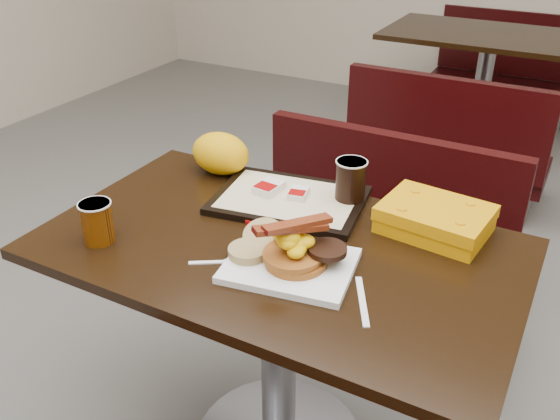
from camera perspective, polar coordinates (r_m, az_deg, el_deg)
The scene contains 23 objects.
table_near at distance 1.75m, azimuth -0.14°, elevation -13.64°, with size 1.20×0.70×0.75m, color black, non-canonical shape.
bench_near_n at distance 2.27m, azimuth 8.33°, elevation -3.16°, with size 1.00×0.46×0.72m, color black, non-canonical shape.
table_far at distance 3.96m, azimuth 18.44°, elevation 10.25°, with size 1.20×0.70×0.75m, color black, non-canonical shape.
bench_far_s at distance 3.32m, azimuth 15.86°, elevation 6.76°, with size 1.00×0.46×0.72m, color black, non-canonical shape.
bench_far_n at distance 4.63m, azimuth 20.26°, elevation 12.38°, with size 1.00×0.46×0.72m, color black, non-canonical shape.
platter at distance 1.43m, azimuth 0.94°, elevation -5.27°, with size 0.30×0.23×0.02m, color white.
pancake_stack at distance 1.41m, azimuth 1.51°, elevation -4.53°, with size 0.15×0.15×0.03m, color #A05E1A.
sausage_patty at distance 1.40m, azimuth 4.51°, elevation -3.77°, with size 0.09×0.09×0.01m, color black.
scrambled_eggs at distance 1.39m, azimuth 0.80°, elevation -2.91°, with size 0.10×0.09×0.05m, color yellow.
bacon_strips at distance 1.38m, azimuth 1.05°, elevation -1.60°, with size 0.18×0.08×0.01m, color #3F0407, non-canonical shape.
muffin_bottom at distance 1.44m, azimuth -3.07°, elevation -3.93°, with size 0.09×0.09×0.02m, color tan.
muffin_top at distance 1.48m, azimuth -1.59°, elevation -2.43°, with size 0.10×0.10×0.02m, color tan.
coffee_cup_near at distance 1.57m, azimuth -16.89°, elevation -1.12°, with size 0.08×0.08×0.11m, color #863D04.
fork at distance 1.46m, azimuth -6.97°, elevation -4.94°, with size 0.12×0.02×0.00m, color white, non-canonical shape.
knife at distance 1.34m, azimuth 7.78°, elevation -8.52°, with size 0.17×0.01×0.00m, color white.
condiment_syrup at distance 1.58m, azimuth 1.27°, elevation -1.73°, with size 0.04×0.03×0.01m, color #A53307.
condiment_ketchup at distance 1.61m, azimuth -2.38°, elevation -1.04°, with size 0.04×0.03×0.01m, color #8C0504.
tray at distance 1.70m, azimuth 0.86°, elevation 0.94°, with size 0.41×0.29×0.02m, color black.
hashbrown_sleeve_left at distance 1.73m, azimuth -1.06°, elevation 2.14°, with size 0.06×0.09×0.02m, color silver.
hashbrown_sleeve_right at distance 1.70m, azimuth 1.73°, elevation 1.59°, with size 0.05×0.07×0.02m, color silver.
coffee_cup_far at distance 1.68m, azimuth 6.70°, elevation 2.84°, with size 0.08×0.08×0.11m, color black.
clamshell at distance 1.61m, azimuth 14.43°, elevation -0.81°, with size 0.27×0.20×0.07m, color #CD8203.
paper_bag at distance 1.87m, azimuth -5.64°, elevation 5.35°, with size 0.19×0.14×0.13m, color #F39E08.
Camera 1 is at (0.61, -1.13, 1.57)m, focal length 38.70 mm.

